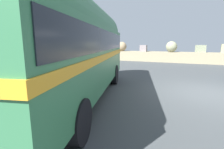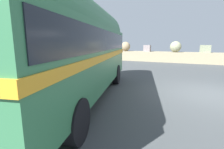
# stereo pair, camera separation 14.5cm
# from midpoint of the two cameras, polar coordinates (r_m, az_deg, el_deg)

# --- Properties ---
(ground) EXTENTS (32.00, 26.00, 0.02)m
(ground) POSITION_cam_midpoint_polar(r_m,az_deg,el_deg) (7.90, 29.60, -5.84)
(ground) COLOR #404547
(breakwater) EXTENTS (31.36, 2.22, 2.46)m
(breakwater) POSITION_cam_midpoint_polar(r_m,az_deg,el_deg) (19.43, 25.86, 5.69)
(breakwater) COLOR gray
(breakwater) RESTS_ON ground
(vintage_coach) EXTENTS (4.50, 8.91, 3.70)m
(vintage_coach) POSITION_cam_midpoint_polar(r_m,az_deg,el_deg) (6.07, -13.91, 10.22)
(vintage_coach) COLOR black
(vintage_coach) RESTS_ON ground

